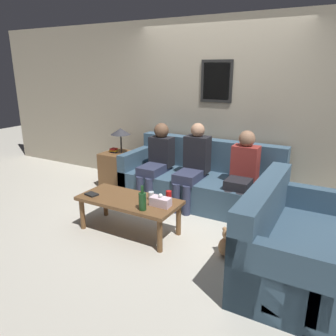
# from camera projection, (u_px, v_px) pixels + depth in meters

# --- Properties ---
(ground_plane) EXTENTS (16.00, 16.00, 0.00)m
(ground_plane) POSITION_uv_depth(u_px,v_px,m) (184.00, 214.00, 4.41)
(ground_plane) COLOR beige
(wall_back) EXTENTS (9.00, 0.08, 2.60)m
(wall_back) POSITION_uv_depth(u_px,v_px,m) (216.00, 109.00, 4.89)
(wall_back) COLOR #9E937F
(wall_back) RESTS_ON ground_plane
(couch_main) EXTENTS (2.26, 0.93, 0.87)m
(couch_main) POSITION_uv_depth(u_px,v_px,m) (201.00, 181.00, 4.79)
(couch_main) COLOR #385166
(couch_main) RESTS_ON ground_plane
(couch_side) EXTENTS (0.93, 1.55, 0.87)m
(couch_side) POSITION_uv_depth(u_px,v_px,m) (294.00, 246.00, 3.05)
(couch_side) COLOR #385166
(couch_side) RESTS_ON ground_plane
(coffee_table) EXTENTS (1.21, 0.55, 0.42)m
(coffee_table) POSITION_uv_depth(u_px,v_px,m) (129.00, 203.00, 3.84)
(coffee_table) COLOR brown
(coffee_table) RESTS_ON ground_plane
(side_table_with_lamp) EXTENTS (0.49, 0.49, 0.97)m
(side_table_with_lamp) POSITION_uv_depth(u_px,v_px,m) (119.00, 167.00, 5.37)
(side_table_with_lamp) COLOR brown
(side_table_with_lamp) RESTS_ON ground_plane
(wine_bottle) EXTENTS (0.08, 0.08, 0.27)m
(wine_bottle) POSITION_uv_depth(u_px,v_px,m) (142.00, 201.00, 3.50)
(wine_bottle) COLOR #19421E
(wine_bottle) RESTS_ON coffee_table
(drinking_glass) EXTENTS (0.07, 0.07, 0.10)m
(drinking_glass) POSITION_uv_depth(u_px,v_px,m) (151.00, 196.00, 3.79)
(drinking_glass) COLOR silver
(drinking_glass) RESTS_ON coffee_table
(book_stack) EXTENTS (0.17, 0.13, 0.02)m
(book_stack) POSITION_uv_depth(u_px,v_px,m) (92.00, 194.00, 3.93)
(book_stack) COLOR black
(book_stack) RESTS_ON coffee_table
(soda_can) EXTENTS (0.07, 0.07, 0.12)m
(soda_can) POSITION_uv_depth(u_px,v_px,m) (169.00, 196.00, 3.74)
(soda_can) COLOR red
(soda_can) RESTS_ON coffee_table
(tissue_box) EXTENTS (0.23, 0.12, 0.15)m
(tissue_box) POSITION_uv_depth(u_px,v_px,m) (160.00, 201.00, 3.62)
(tissue_box) COLOR silver
(tissue_box) RESTS_ON coffee_table
(person_left) EXTENTS (0.34, 0.65, 1.11)m
(person_left) POSITION_uv_depth(u_px,v_px,m) (157.00, 158.00, 4.84)
(person_left) COLOR #2D334C
(person_left) RESTS_ON ground_plane
(person_middle) EXTENTS (0.34, 0.65, 1.16)m
(person_middle) POSITION_uv_depth(u_px,v_px,m) (193.00, 163.00, 4.55)
(person_middle) COLOR #2D334C
(person_middle) RESTS_ON ground_plane
(person_right) EXTENTS (0.34, 0.57, 1.12)m
(person_right) POSITION_uv_depth(u_px,v_px,m) (242.00, 171.00, 4.26)
(person_right) COLOR black
(person_right) RESTS_ON ground_plane
(teddy_bear) EXTENTS (0.20, 0.20, 0.32)m
(teddy_bear) POSITION_uv_depth(u_px,v_px,m) (228.00, 244.00, 3.40)
(teddy_bear) COLOR #A87A51
(teddy_bear) RESTS_ON ground_plane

